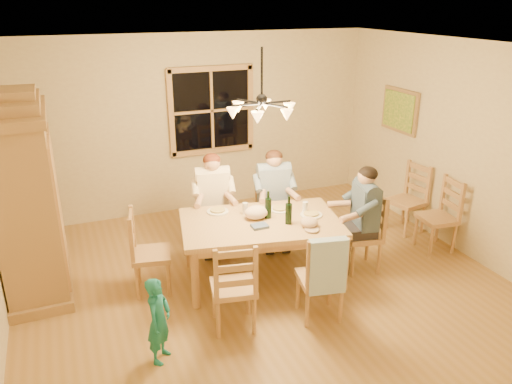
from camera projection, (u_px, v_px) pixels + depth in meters
name	position (u px, v px, depth m)	size (l,w,h in m)	color
floor	(261.00, 280.00, 5.97)	(5.50, 5.50, 0.00)	olive
ceiling	(262.00, 47.00, 4.98)	(5.50, 5.00, 0.02)	white
wall_back	(199.00, 124.00, 7.64)	(5.50, 0.02, 2.70)	#C1AE89
wall_right	(458.00, 148.00, 6.43)	(0.02, 5.00, 2.70)	#C1AE89
window	(212.00, 111.00, 7.60)	(1.30, 0.06, 1.30)	black
painting	(400.00, 111.00, 7.37)	(0.06, 0.78, 0.64)	olive
chandelier	(262.00, 108.00, 5.21)	(0.77, 0.68, 0.71)	black
armoire	(28.00, 203.00, 5.47)	(0.66, 1.40, 2.30)	olive
dining_table	(261.00, 229.00, 5.78)	(1.99, 1.43, 0.76)	#AC884C
chair_far_left	(214.00, 228.00, 6.61)	(0.51, 0.50, 0.99)	#AC774C
chair_far_right	(273.00, 224.00, 6.75)	(0.51, 0.50, 0.99)	#AC774C
chair_near_left	(234.00, 300.00, 5.04)	(0.51, 0.50, 0.99)	#AC774C
chair_near_right	(319.00, 291.00, 5.20)	(0.51, 0.50, 0.99)	#AC774C
chair_end_left	(152.00, 266.00, 5.68)	(0.50, 0.51, 0.99)	#AC774C
chair_end_right	(361.00, 246.00, 6.13)	(0.50, 0.51, 0.99)	#AC774C
adult_woman	(213.00, 191.00, 6.41)	(0.45, 0.48, 0.87)	beige
adult_plaid_man	(274.00, 186.00, 6.56)	(0.45, 0.48, 0.87)	#305486
adult_slate_man	(364.00, 206.00, 5.94)	(0.48, 0.45, 0.87)	#3F5065
towel	(327.00, 266.00, 4.89)	(0.38, 0.10, 0.58)	#9AB8D1
wine_bottle_a	(268.00, 205.00, 5.76)	(0.08, 0.08, 0.33)	black
wine_bottle_b	(289.00, 210.00, 5.61)	(0.08, 0.08, 0.33)	black
plate_woman	(218.00, 211.00, 5.97)	(0.26, 0.26, 0.02)	white
plate_plaid	(280.00, 209.00, 6.03)	(0.26, 0.26, 0.02)	white
plate_slate	(311.00, 215.00, 5.87)	(0.26, 0.26, 0.02)	white
wine_glass_a	(245.00, 208.00, 5.90)	(0.06, 0.06, 0.14)	silver
wine_glass_b	(305.00, 207.00, 5.93)	(0.06, 0.06, 0.14)	silver
cap	(309.00, 222.00, 5.57)	(0.20, 0.20, 0.11)	tan
napkin	(260.00, 226.00, 5.57)	(0.18, 0.14, 0.03)	#485A84
cloth_bundle	(256.00, 212.00, 5.78)	(0.28, 0.22, 0.15)	beige
child	(159.00, 320.00, 4.52)	(0.31, 0.20, 0.85)	#1B7B7B
chair_spare_front	(435.00, 229.00, 6.60)	(0.47, 0.48, 0.99)	#AC774C
chair_spare_back	(405.00, 211.00, 7.14)	(0.49, 0.51, 0.99)	#AC774C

